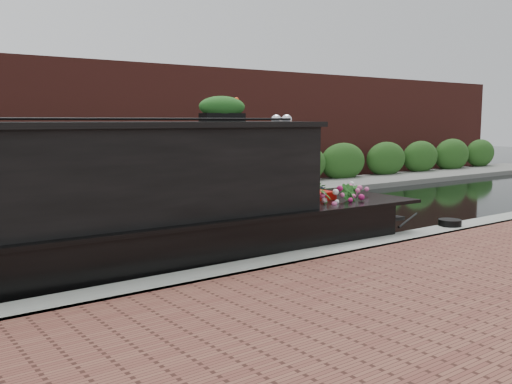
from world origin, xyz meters
TOP-DOWN VIEW (x-y plane):
  - ground at (0.00, 0.00)m, footprint 80.00×80.00m
  - near_bank_coping at (0.00, -3.30)m, footprint 40.00×0.60m
  - far_bank_path at (0.00, 4.20)m, footprint 40.00×2.40m
  - far_hedge at (0.00, 5.10)m, footprint 40.00×1.10m
  - far_brick_wall at (0.00, 7.20)m, footprint 40.00×1.00m
  - narrowboat at (-4.08, -1.79)m, footprint 12.32×2.65m
  - rope_fender at (2.54, -1.79)m, footprint 0.35×0.38m
  - coiled_mooring_rope at (3.15, -3.18)m, footprint 0.43×0.43m

SIDE VIEW (x-z plane):
  - ground at x=0.00m, z-range 0.00..0.00m
  - near_bank_coping at x=0.00m, z-range -0.25..0.25m
  - far_bank_path at x=0.00m, z-range -0.17..0.17m
  - far_hedge at x=0.00m, z-range -1.40..1.40m
  - far_brick_wall at x=0.00m, z-range -4.00..4.00m
  - rope_fender at x=2.54m, z-range 0.00..0.35m
  - coiled_mooring_rope at x=3.15m, z-range 0.25..0.37m
  - narrowboat at x=-4.08m, z-range -0.58..2.28m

